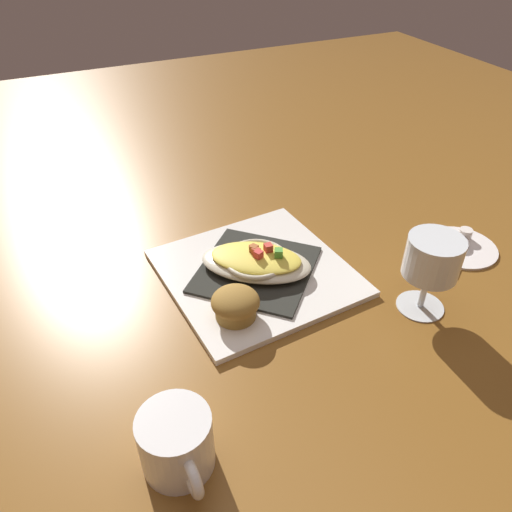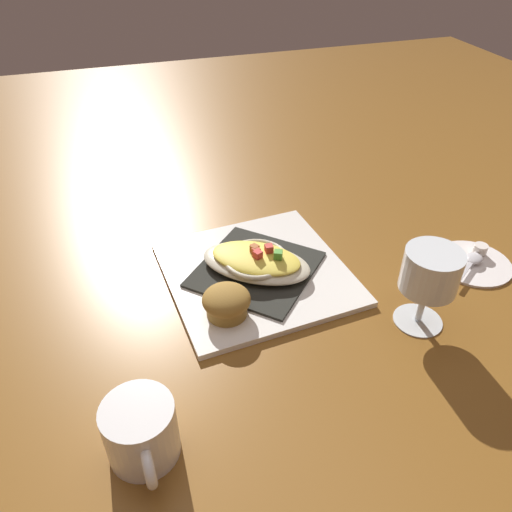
% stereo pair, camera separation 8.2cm
% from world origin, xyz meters
% --- Properties ---
extents(ground_plane, '(2.60, 2.60, 0.00)m').
position_xyz_m(ground_plane, '(0.00, 0.00, 0.00)').
color(ground_plane, brown).
extents(square_plate, '(0.32, 0.32, 0.01)m').
position_xyz_m(square_plate, '(0.00, 0.00, 0.01)').
color(square_plate, white).
rests_on(square_plate, ground_plane).
extents(folded_napkin, '(0.26, 0.26, 0.00)m').
position_xyz_m(folded_napkin, '(0.00, 0.00, 0.01)').
color(folded_napkin, '#292A25').
rests_on(folded_napkin, square_plate).
extents(gratin_dish, '(0.20, 0.21, 0.04)m').
position_xyz_m(gratin_dish, '(-0.00, -0.00, 0.03)').
color(gratin_dish, beige).
rests_on(gratin_dish, folded_napkin).
extents(muffin, '(0.07, 0.07, 0.05)m').
position_xyz_m(muffin, '(-0.09, 0.07, 0.03)').
color(muffin, olive).
rests_on(muffin, square_plate).
extents(coffee_mug, '(0.11, 0.08, 0.08)m').
position_xyz_m(coffee_mug, '(-0.27, 0.22, 0.03)').
color(coffee_mug, white).
rests_on(coffee_mug, ground_plane).
extents(stemmed_glass, '(0.08, 0.08, 0.13)m').
position_xyz_m(stemmed_glass, '(-0.18, -0.20, 0.09)').
color(stemmed_glass, white).
rests_on(stemmed_glass, ground_plane).
extents(creamer_saucer, '(0.13, 0.13, 0.01)m').
position_xyz_m(creamer_saucer, '(-0.09, -0.37, 0.00)').
color(creamer_saucer, white).
rests_on(creamer_saucer, ground_plane).
extents(spoon, '(0.07, 0.09, 0.01)m').
position_xyz_m(spoon, '(-0.09, -0.37, 0.01)').
color(spoon, silver).
rests_on(spoon, creamer_saucer).
extents(creamer_cup_0, '(0.02, 0.02, 0.02)m').
position_xyz_m(creamer_cup_0, '(-0.07, -0.40, 0.02)').
color(creamer_cup_0, white).
rests_on(creamer_cup_0, creamer_saucer).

